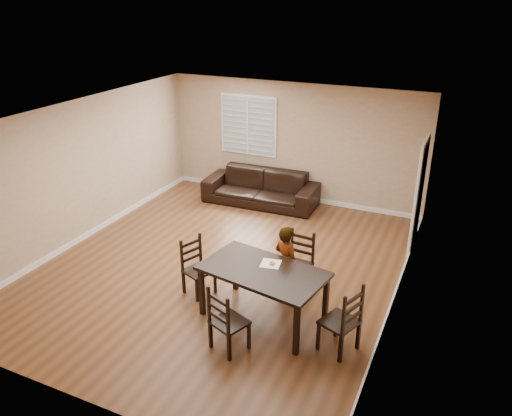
{
  "coord_description": "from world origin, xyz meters",
  "views": [
    {
      "loc": [
        3.75,
        -6.79,
        4.52
      ],
      "look_at": [
        0.43,
        0.52,
        1.0
      ],
      "focal_mm": 35.0,
      "sensor_mm": 36.0,
      "label": 1
    }
  ],
  "objects_px": {
    "chair_left": "(194,267)",
    "child": "(286,263)",
    "sofa": "(261,188)",
    "chair_far": "(223,324)",
    "chair_near": "(300,261)",
    "chair_right": "(347,324)",
    "dining_table": "(263,275)",
    "donut": "(272,263)"
  },
  "relations": [
    {
      "from": "chair_left",
      "to": "child",
      "type": "height_order",
      "value": "child"
    },
    {
      "from": "child",
      "to": "donut",
      "type": "height_order",
      "value": "child"
    },
    {
      "from": "dining_table",
      "to": "child",
      "type": "xyz_separation_m",
      "value": [
        0.11,
        0.64,
        -0.12
      ]
    },
    {
      "from": "chair_near",
      "to": "donut",
      "type": "distance_m",
      "value": 1.01
    },
    {
      "from": "dining_table",
      "to": "chair_right",
      "type": "height_order",
      "value": "chair_right"
    },
    {
      "from": "dining_table",
      "to": "child",
      "type": "height_order",
      "value": "child"
    },
    {
      "from": "donut",
      "to": "chair_far",
      "type": "bearing_deg",
      "value": -102.17
    },
    {
      "from": "chair_right",
      "to": "donut",
      "type": "xyz_separation_m",
      "value": [
        -1.27,
        0.45,
        0.4
      ]
    },
    {
      "from": "sofa",
      "to": "chair_far",
      "type": "bearing_deg",
      "value": -73.9
    },
    {
      "from": "chair_left",
      "to": "sofa",
      "type": "xyz_separation_m",
      "value": [
        -0.51,
        3.77,
        -0.05
      ]
    },
    {
      "from": "chair_right",
      "to": "chair_left",
      "type": "bearing_deg",
      "value": -79.86
    },
    {
      "from": "chair_left",
      "to": "chair_right",
      "type": "bearing_deg",
      "value": -79.35
    },
    {
      "from": "chair_far",
      "to": "sofa",
      "type": "distance_m",
      "value": 5.2
    },
    {
      "from": "chair_left",
      "to": "child",
      "type": "relative_size",
      "value": 0.75
    },
    {
      "from": "donut",
      "to": "sofa",
      "type": "bearing_deg",
      "value": 116.15
    },
    {
      "from": "chair_far",
      "to": "chair_near",
      "type": "bearing_deg",
      "value": -78.75
    },
    {
      "from": "donut",
      "to": "chair_right",
      "type": "bearing_deg",
      "value": -19.45
    },
    {
      "from": "chair_near",
      "to": "chair_far",
      "type": "relative_size",
      "value": 0.99
    },
    {
      "from": "chair_left",
      "to": "child",
      "type": "distance_m",
      "value": 1.49
    },
    {
      "from": "dining_table",
      "to": "chair_left",
      "type": "distance_m",
      "value": 1.38
    },
    {
      "from": "chair_near",
      "to": "sofa",
      "type": "bearing_deg",
      "value": 129.47
    },
    {
      "from": "chair_near",
      "to": "chair_left",
      "type": "height_order",
      "value": "chair_near"
    },
    {
      "from": "chair_right",
      "to": "chair_far",
      "type": "bearing_deg",
      "value": -45.4
    },
    {
      "from": "donut",
      "to": "sofa",
      "type": "xyz_separation_m",
      "value": [
        -1.88,
        3.83,
        -0.48
      ]
    },
    {
      "from": "sofa",
      "to": "donut",
      "type": "bearing_deg",
      "value": -66.12
    },
    {
      "from": "chair_far",
      "to": "donut",
      "type": "distance_m",
      "value": 1.21
    },
    {
      "from": "chair_left",
      "to": "sofa",
      "type": "bearing_deg",
      "value": 29.11
    },
    {
      "from": "dining_table",
      "to": "donut",
      "type": "xyz_separation_m",
      "value": [
        0.06,
        0.19,
        0.11
      ]
    },
    {
      "from": "dining_table",
      "to": "child",
      "type": "bearing_deg",
      "value": 90.0
    },
    {
      "from": "chair_left",
      "to": "child",
      "type": "xyz_separation_m",
      "value": [
        1.43,
        0.39,
        0.2
      ]
    },
    {
      "from": "chair_near",
      "to": "chair_left",
      "type": "relative_size",
      "value": 1.03
    },
    {
      "from": "chair_far",
      "to": "sofa",
      "type": "height_order",
      "value": "chair_far"
    },
    {
      "from": "chair_left",
      "to": "sofa",
      "type": "height_order",
      "value": "chair_left"
    },
    {
      "from": "chair_near",
      "to": "chair_right",
      "type": "relative_size",
      "value": 0.95
    },
    {
      "from": "chair_near",
      "to": "donut",
      "type": "bearing_deg",
      "value": -92.88
    },
    {
      "from": "sofa",
      "to": "chair_right",
      "type": "bearing_deg",
      "value": -55.9
    },
    {
      "from": "child",
      "to": "sofa",
      "type": "bearing_deg",
      "value": -37.5
    },
    {
      "from": "chair_far",
      "to": "chair_left",
      "type": "height_order",
      "value": "chair_far"
    },
    {
      "from": "chair_near",
      "to": "chair_far",
      "type": "bearing_deg",
      "value": -95.28
    },
    {
      "from": "chair_near",
      "to": "sofa",
      "type": "relative_size",
      "value": 0.38
    },
    {
      "from": "chair_near",
      "to": "sofa",
      "type": "height_order",
      "value": "chair_near"
    },
    {
      "from": "dining_table",
      "to": "chair_near",
      "type": "height_order",
      "value": "chair_near"
    }
  ]
}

